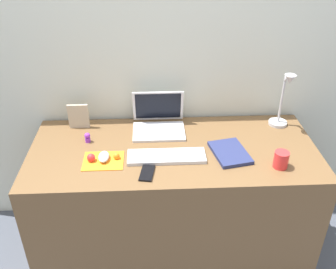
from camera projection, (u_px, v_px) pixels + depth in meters
ground_plane at (173, 243)px, 2.47m from camera, size 6.00×6.00×0.00m
back_wall at (170, 110)px, 2.39m from camera, size 2.77×0.05×1.55m
desk at (173, 200)px, 2.28m from camera, size 1.57×0.69×0.74m
laptop at (158, 120)px, 2.24m from camera, size 0.30×0.25×0.21m
keyboard at (166, 157)px, 2.00m from camera, size 0.41×0.13×0.02m
mousepad at (103, 161)px, 1.98m from camera, size 0.21×0.17×0.00m
mouse at (104, 157)px, 1.98m from camera, size 0.06×0.10×0.03m
cell_phone at (147, 173)px, 1.89m from camera, size 0.08×0.14×0.01m
desk_lamp at (283, 102)px, 2.20m from camera, size 0.11×0.15×0.35m
notebook_pad at (230, 153)px, 2.03m from camera, size 0.22×0.27×0.02m
picture_frame at (79, 116)px, 2.24m from camera, size 0.12×0.02×0.15m
coffee_mug at (281, 160)px, 1.92m from camera, size 0.07×0.07×0.09m
toy_figurine_orange at (116, 156)px, 1.99m from camera, size 0.03×0.03×0.04m
toy_figurine_red at (91, 158)px, 1.97m from camera, size 0.04×0.04×0.05m
toy_figurine_purple at (88, 137)px, 2.13m from camera, size 0.03×0.03×0.06m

